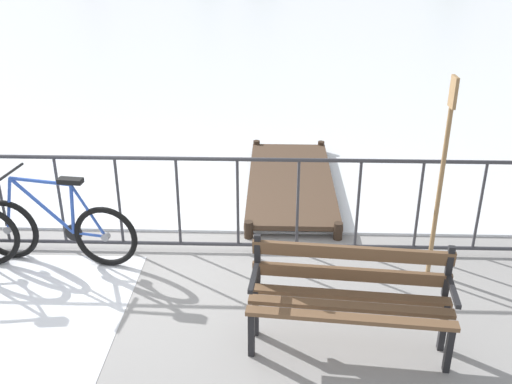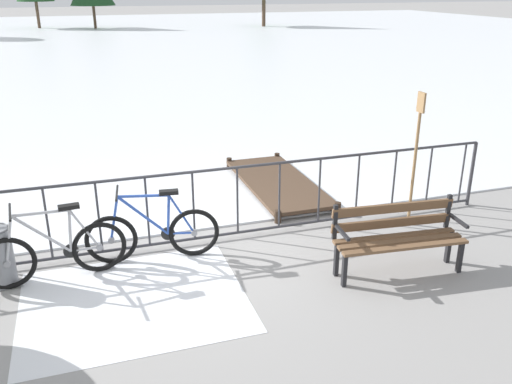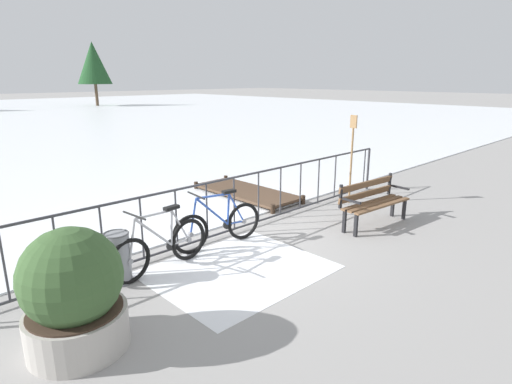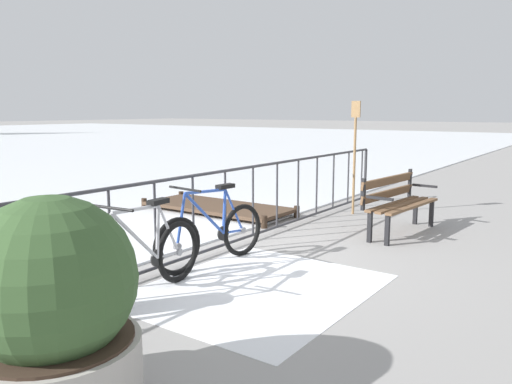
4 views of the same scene
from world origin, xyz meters
name	(u,v)px [view 1 (image 1 of 4)]	position (x,y,z in m)	size (l,w,h in m)	color
ground_plane	(124,249)	(0.00, 0.00, 0.00)	(160.00, 160.00, 0.00)	gray
railing_fence	(119,202)	(0.00, 0.00, 0.56)	(9.06, 0.06, 1.07)	#38383D
bicycle_second	(56,230)	(-0.59, -0.27, 0.37)	(1.71, 0.52, 0.97)	black
park_bench	(350,292)	(2.22, -1.49, 0.51)	(1.64, 0.63, 0.89)	brown
oar_upright	(443,167)	(3.16, -0.36, 1.14)	(0.04, 0.16, 1.98)	#937047
wooden_dock	(291,181)	(1.83, 1.66, 0.12)	(1.10, 2.81, 0.20)	#4C3828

